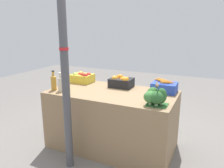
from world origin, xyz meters
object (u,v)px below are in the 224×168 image
at_px(support_pole, 64,55).
at_px(sparrow_bird, 157,85).
at_px(apple_crate, 82,77).
at_px(carrot_crate, 164,87).
at_px(juice_bottle_amber, 54,82).
at_px(juice_bottle_golden, 67,83).
at_px(juice_bottle_cloudy, 61,83).
at_px(orange_crate, 121,81).
at_px(broccoli_pile, 155,96).

height_order(support_pole, sparrow_bird, support_pole).
relative_size(apple_crate, carrot_crate, 1.00).
distance_m(support_pole, juice_bottle_amber, 0.71).
relative_size(juice_bottle_amber, juice_bottle_golden, 0.98).
bearing_deg(juice_bottle_cloudy, juice_bottle_amber, -180.00).
bearing_deg(apple_crate, sparrow_bird, -21.87).
bearing_deg(orange_crate, carrot_crate, 0.30).
relative_size(apple_crate, sparrow_bird, 2.29).
height_order(carrot_crate, juice_bottle_golden, juice_bottle_golden).
bearing_deg(broccoli_pile, juice_bottle_amber, -179.80).
xyz_separation_m(support_pole, juice_bottle_amber, (-0.46, 0.35, -0.42)).
relative_size(support_pole, apple_crate, 8.53).
height_order(apple_crate, sparrow_bird, sparrow_bird).
height_order(apple_crate, orange_crate, orange_crate).
distance_m(support_pole, sparrow_bird, 1.01).
bearing_deg(juice_bottle_amber, juice_bottle_golden, 0.00).
distance_m(apple_crate, sparrow_bird, 1.35).
xyz_separation_m(broccoli_pile, sparrow_bird, (0.02, 0.01, 0.12)).
bearing_deg(apple_crate, juice_bottle_amber, -101.63).
height_order(carrot_crate, sparrow_bird, sparrow_bird).
bearing_deg(sparrow_bird, apple_crate, 49.75).
height_order(carrot_crate, juice_bottle_amber, juice_bottle_amber).
bearing_deg(juice_bottle_amber, orange_crate, 35.06).
relative_size(support_pole, juice_bottle_golden, 9.74).
relative_size(apple_crate, orange_crate, 1.00).
distance_m(broccoli_pile, juice_bottle_golden, 1.11).
bearing_deg(orange_crate, juice_bottle_cloudy, -140.22).
height_order(support_pole, broccoli_pile, support_pole).
xyz_separation_m(broccoli_pile, juice_bottle_golden, (-1.11, -0.00, 0.02)).
height_order(broccoli_pile, juice_bottle_golden, juice_bottle_golden).
distance_m(carrot_crate, broccoli_pile, 0.52).
distance_m(juice_bottle_amber, juice_bottle_cloudy, 0.12).
xyz_separation_m(orange_crate, juice_bottle_amber, (-0.74, -0.52, 0.03)).
xyz_separation_m(broccoli_pile, juice_bottle_cloudy, (-1.22, -0.00, 0.01)).
bearing_deg(sparrow_bird, carrot_crate, -15.82).
relative_size(juice_bottle_amber, sparrow_bird, 1.96).
bearing_deg(juice_bottle_amber, broccoli_pile, 0.20).
xyz_separation_m(apple_crate, carrot_crate, (1.22, 0.01, -0.01)).
bearing_deg(carrot_crate, sparrow_bird, -87.44).
xyz_separation_m(orange_crate, sparrow_bird, (0.61, -0.50, 0.14)).
height_order(broccoli_pile, juice_bottle_cloudy, juice_bottle_cloudy).
bearing_deg(carrot_crate, apple_crate, -179.76).
relative_size(broccoli_pile, juice_bottle_cloudy, 1.01).
relative_size(apple_crate, broccoli_pile, 1.24).
distance_m(carrot_crate, sparrow_bird, 0.53).
xyz_separation_m(support_pole, juice_bottle_golden, (-0.24, 0.35, -0.41)).
relative_size(support_pole, juice_bottle_amber, 9.93).
bearing_deg(sparrow_bird, support_pole, 94.04).
bearing_deg(carrot_crate, broccoli_pile, -89.57).
bearing_deg(apple_crate, juice_bottle_golden, -77.75).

